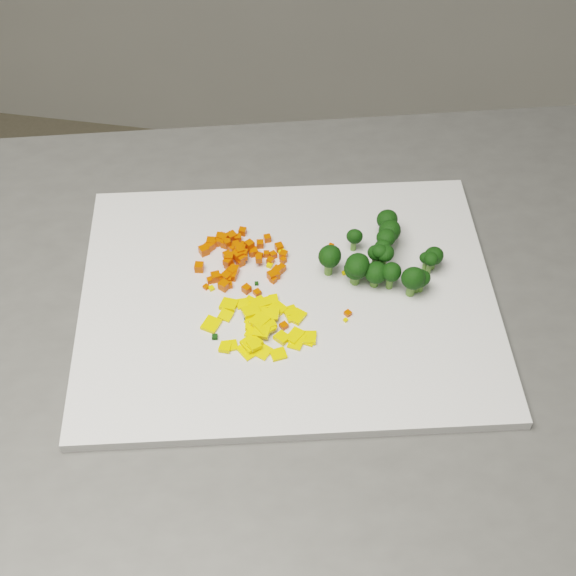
% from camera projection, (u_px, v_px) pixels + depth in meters
% --- Properties ---
extents(counter_block, '(1.09, 0.89, 0.90)m').
position_uv_depth(counter_block, '(275.00, 522.00, 1.15)').
color(counter_block, '#4C4C4A').
rests_on(counter_block, ground).
extents(cutting_board, '(0.49, 0.42, 0.01)m').
position_uv_depth(cutting_board, '(288.00, 298.00, 0.83)').
color(cutting_board, silver).
rests_on(cutting_board, counter_block).
extents(carrot_pile, '(0.09, 0.09, 0.03)m').
position_uv_depth(carrot_pile, '(241.00, 251.00, 0.85)').
color(carrot_pile, '#D03602').
rests_on(carrot_pile, cutting_board).
extents(pepper_pile, '(0.11, 0.11, 0.02)m').
position_uv_depth(pepper_pile, '(257.00, 327.00, 0.79)').
color(pepper_pile, yellow).
rests_on(pepper_pile, cutting_board).
extents(broccoli_pile, '(0.11, 0.11, 0.05)m').
position_uv_depth(broccoli_pile, '(382.00, 250.00, 0.83)').
color(broccoli_pile, black).
rests_on(broccoli_pile, cutting_board).
extents(carrot_cube_0, '(0.01, 0.01, 0.01)m').
position_uv_depth(carrot_cube_0, '(282.00, 268.00, 0.84)').
color(carrot_cube_0, '#D03602').
rests_on(carrot_cube_0, carrot_pile).
extents(carrot_cube_1, '(0.01, 0.01, 0.01)m').
position_uv_depth(carrot_cube_1, '(241.00, 262.00, 0.85)').
color(carrot_cube_1, '#D03602').
rests_on(carrot_cube_1, carrot_pile).
extents(carrot_cube_2, '(0.01, 0.01, 0.01)m').
position_uv_depth(carrot_cube_2, '(245.00, 257.00, 0.85)').
color(carrot_cube_2, '#D03602').
rests_on(carrot_cube_2, carrot_pile).
extents(carrot_cube_3, '(0.01, 0.01, 0.01)m').
position_uv_depth(carrot_cube_3, '(254.00, 252.00, 0.86)').
color(carrot_cube_3, '#D03602').
rests_on(carrot_cube_3, carrot_pile).
extents(carrot_cube_4, '(0.01, 0.01, 0.01)m').
position_uv_depth(carrot_cube_4, '(270.00, 261.00, 0.85)').
color(carrot_cube_4, '#D03602').
rests_on(carrot_cube_4, carrot_pile).
extents(carrot_cube_5, '(0.01, 0.01, 0.01)m').
position_uv_depth(carrot_cube_5, '(283.00, 260.00, 0.85)').
color(carrot_cube_5, '#D03602').
rests_on(carrot_cube_5, carrot_pile).
extents(carrot_cube_6, '(0.01, 0.01, 0.01)m').
position_uv_depth(carrot_cube_6, '(232.00, 237.00, 0.87)').
color(carrot_cube_6, '#D03602').
rests_on(carrot_cube_6, carrot_pile).
extents(carrot_cube_7, '(0.01, 0.01, 0.01)m').
position_uv_depth(carrot_cube_7, '(243.00, 253.00, 0.86)').
color(carrot_cube_7, '#D03602').
rests_on(carrot_cube_7, carrot_pile).
extents(carrot_cube_8, '(0.01, 0.01, 0.01)m').
position_uv_depth(carrot_cube_8, '(234.00, 270.00, 0.84)').
color(carrot_cube_8, '#D03602').
rests_on(carrot_cube_8, carrot_pile).
extents(carrot_cube_9, '(0.01, 0.01, 0.01)m').
position_uv_depth(carrot_cube_9, '(229.00, 258.00, 0.84)').
color(carrot_cube_9, '#D03602').
rests_on(carrot_cube_9, carrot_pile).
extents(carrot_cube_10, '(0.01, 0.01, 0.01)m').
position_uv_depth(carrot_cube_10, '(216.00, 277.00, 0.83)').
color(carrot_cube_10, '#D03602').
rests_on(carrot_cube_10, carrot_pile).
extents(carrot_cube_11, '(0.01, 0.01, 0.01)m').
position_uv_depth(carrot_cube_11, '(226.00, 277.00, 0.83)').
color(carrot_cube_11, '#D03602').
rests_on(carrot_cube_11, carrot_pile).
extents(carrot_cube_12, '(0.01, 0.01, 0.01)m').
position_uv_depth(carrot_cube_12, '(244.00, 253.00, 0.85)').
color(carrot_cube_12, '#D03602').
rests_on(carrot_cube_12, carrot_pile).
extents(carrot_cube_13, '(0.01, 0.01, 0.01)m').
position_uv_depth(carrot_cube_13, '(210.00, 280.00, 0.83)').
color(carrot_cube_13, '#D03602').
rests_on(carrot_cube_13, carrot_pile).
extents(carrot_cube_14, '(0.01, 0.01, 0.01)m').
position_uv_depth(carrot_cube_14, '(230.00, 285.00, 0.83)').
color(carrot_cube_14, '#D03602').
rests_on(carrot_cube_14, carrot_pile).
extents(carrot_cube_15, '(0.01, 0.01, 0.01)m').
position_uv_depth(carrot_cube_15, '(228.00, 266.00, 0.85)').
color(carrot_cube_15, '#D03602').
rests_on(carrot_cube_15, carrot_pile).
extents(carrot_cube_16, '(0.01, 0.01, 0.01)m').
position_uv_depth(carrot_cube_16, '(277.00, 271.00, 0.84)').
color(carrot_cube_16, '#D03602').
rests_on(carrot_cube_16, carrot_pile).
extents(carrot_cube_17, '(0.01, 0.01, 0.01)m').
position_uv_depth(carrot_cube_17, '(239.00, 247.00, 0.85)').
color(carrot_cube_17, '#D03602').
rests_on(carrot_cube_17, carrot_pile).
extents(carrot_cube_18, '(0.01, 0.01, 0.01)m').
position_uv_depth(carrot_cube_18, '(242.00, 249.00, 0.85)').
color(carrot_cube_18, '#D03602').
rests_on(carrot_cube_18, carrot_pile).
extents(carrot_cube_19, '(0.01, 0.01, 0.01)m').
position_uv_depth(carrot_cube_19, '(224.00, 285.00, 0.83)').
color(carrot_cube_19, '#D03602').
rests_on(carrot_cube_19, carrot_pile).
extents(carrot_cube_20, '(0.01, 0.01, 0.01)m').
position_uv_depth(carrot_cube_20, '(260.00, 256.00, 0.85)').
color(carrot_cube_20, '#D03602').
rests_on(carrot_cube_20, carrot_pile).
extents(carrot_cube_21, '(0.01, 0.01, 0.01)m').
position_uv_depth(carrot_cube_21, '(266.00, 254.00, 0.86)').
color(carrot_cube_21, '#D03602').
rests_on(carrot_cube_21, carrot_pile).
extents(carrot_cube_22, '(0.01, 0.01, 0.01)m').
position_uv_depth(carrot_cube_22, '(233.00, 249.00, 0.86)').
color(carrot_cube_22, '#D03602').
rests_on(carrot_cube_22, carrot_pile).
extents(carrot_cube_23, '(0.01, 0.01, 0.01)m').
position_uv_depth(carrot_cube_23, '(227.00, 262.00, 0.84)').
color(carrot_cube_23, '#D03602').
rests_on(carrot_cube_23, carrot_pile).
extents(carrot_cube_24, '(0.01, 0.01, 0.01)m').
position_uv_depth(carrot_cube_24, '(226.00, 243.00, 0.87)').
color(carrot_cube_24, '#D03602').
rests_on(carrot_cube_24, carrot_pile).
extents(carrot_cube_25, '(0.01, 0.01, 0.01)m').
position_uv_depth(carrot_cube_25, '(244.00, 246.00, 0.86)').
color(carrot_cube_25, '#D03602').
rests_on(carrot_cube_25, carrot_pile).
extents(carrot_cube_26, '(0.01, 0.01, 0.01)m').
position_uv_depth(carrot_cube_26, '(231.00, 236.00, 0.87)').
color(carrot_cube_26, '#D03602').
rests_on(carrot_cube_26, carrot_pile).
extents(carrot_cube_27, '(0.01, 0.01, 0.01)m').
position_uv_depth(carrot_cube_27, '(247.00, 289.00, 0.82)').
color(carrot_cube_27, '#D03602').
rests_on(carrot_cube_27, carrot_pile).
extents(carrot_cube_28, '(0.01, 0.01, 0.01)m').
position_uv_depth(carrot_cube_28, '(275.00, 275.00, 0.84)').
color(carrot_cube_28, '#D03602').
rests_on(carrot_cube_28, carrot_pile).
extents(carrot_cube_29, '(0.01, 0.01, 0.01)m').
position_uv_depth(carrot_cube_29, '(228.00, 279.00, 0.83)').
color(carrot_cube_29, '#D03602').
rests_on(carrot_cube_29, carrot_pile).
extents(carrot_cube_30, '(0.01, 0.01, 0.01)m').
position_uv_depth(carrot_cube_30, '(237.00, 255.00, 0.85)').
color(carrot_cube_30, '#D03602').
rests_on(carrot_cube_30, carrot_pile).
extents(carrot_cube_31, '(0.01, 0.01, 0.01)m').
position_uv_depth(carrot_cube_31, '(211.00, 243.00, 0.87)').
color(carrot_cube_31, '#D03602').
rests_on(carrot_cube_31, carrot_pile).
extents(carrot_cube_32, '(0.01, 0.01, 0.01)m').
position_uv_depth(carrot_cube_32, '(259.00, 259.00, 0.84)').
color(carrot_cube_32, '#D03602').
rests_on(carrot_cube_32, carrot_pile).
extents(carrot_cube_33, '(0.01, 0.01, 0.01)m').
position_uv_depth(carrot_cube_33, '(272.00, 276.00, 0.83)').
color(carrot_cube_33, '#D03602').
rests_on(carrot_cube_33, carrot_pile).
extents(carrot_cube_34, '(0.01, 0.01, 0.01)m').
position_uv_depth(carrot_cube_34, '(199.00, 267.00, 0.84)').
color(carrot_cube_34, '#D03602').
rests_on(carrot_cube_34, carrot_pile).
extents(carrot_cube_35, '(0.01, 0.01, 0.01)m').
position_uv_depth(carrot_cube_35, '(223.00, 238.00, 0.87)').
color(carrot_cube_35, '#D03602').
rests_on(carrot_cube_35, carrot_pile).
extents(carrot_cube_36, '(0.01, 0.01, 0.01)m').
position_uv_depth(carrot_cube_36, '(243.00, 231.00, 0.88)').
color(carrot_cube_36, '#D03602').
rests_on(carrot_cube_36, carrot_pile).
extents(carrot_cube_37, '(0.01, 0.01, 0.01)m').
position_uv_depth(carrot_cube_37, '(220.00, 237.00, 0.87)').
color(carrot_cube_37, '#D03602').
rests_on(carrot_cube_37, carrot_pile).
extents(carrot_cube_38, '(0.01, 0.01, 0.01)m').
position_uv_depth(carrot_cube_38, '(240.00, 251.00, 0.85)').
color(carrot_cube_38, '#D03602').
rests_on(carrot_cube_38, carrot_pile).
extents(carrot_cube_39, '(0.01, 0.01, 0.01)m').
position_uv_depth(carrot_cube_39, '(204.00, 250.00, 0.86)').
color(carrot_cube_39, '#D03602').
rests_on(carrot_cube_39, carrot_pile).
extents(carrot_cube_40, '(0.01, 0.01, 0.01)m').
position_uv_depth(carrot_cube_40, '(273.00, 280.00, 0.83)').
color(carrot_cube_40, '#D03602').
rests_on(carrot_cube_40, carrot_pile).
extents(carrot_cube_41, '(0.01, 0.01, 0.01)m').
position_uv_depth(carrot_cube_41, '(283.00, 255.00, 0.85)').
color(carrot_cube_41, '#D03602').
rests_on(carrot_cube_41, carrot_pile).
extents(carrot_cube_42, '(0.01, 0.01, 0.01)m').
position_uv_depth(carrot_cube_42, '(227.00, 255.00, 0.84)').
color(carrot_cube_42, '#D03602').
rests_on(carrot_cube_42, carrot_pile).
extents(carrot_cube_43, '(0.01, 0.01, 0.01)m').
position_uv_depth(carrot_cube_43, '(238.00, 238.00, 0.87)').
color(carrot_cube_43, '#D03602').
rests_on(carrot_cube_43, carrot_pile).
extents(carrot_cube_44, '(0.01, 0.01, 0.01)m').
position_uv_depth(carrot_cube_44, '(232.00, 271.00, 0.84)').
color(carrot_cube_44, '#D03602').
rests_on(carrot_cube_44, carrot_pile).
extents(carrot_cube_45, '(0.01, 0.01, 0.01)m').
position_uv_depth(carrot_cube_45, '(236.00, 245.00, 0.86)').
color(carrot_cube_45, '#D03602').
rests_on(carrot_cube_45, carrot_pile).
extents(carrot_cube_46, '(0.01, 0.01, 0.01)m').
position_uv_depth(carrot_cube_46, '(221.00, 278.00, 0.83)').
color(carrot_cube_46, '#D03602').
rests_on(carrot_cube_46, carrot_pile).
extents(carrot_cube_47, '(0.01, 0.01, 0.01)m').
position_uv_depth(carrot_cube_47, '(267.00, 238.00, 0.87)').
color(carrot_cube_47, '#D03602').
rests_on(carrot_cube_47, carrot_pile).
extents(carrot_cube_48, '(0.01, 0.01, 0.01)m').
position_uv_depth(carrot_cube_48, '(238.00, 256.00, 0.84)').
color(carrot_cube_48, '#D03602').
rests_on(carrot_cube_48, carrot_pile).
extents(carrot_cube_49, '(0.01, 0.01, 0.01)m').
position_uv_depth(carrot_cube_49, '(260.00, 244.00, 0.87)').
color(carrot_cube_49, '#D03602').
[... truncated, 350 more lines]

